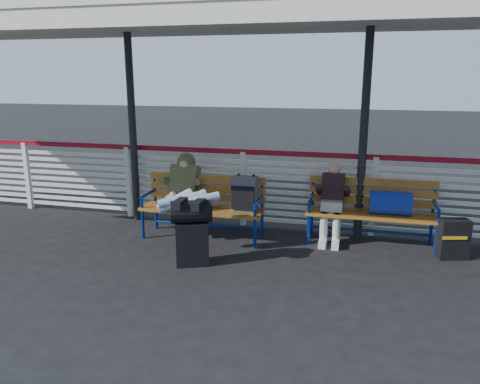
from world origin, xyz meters
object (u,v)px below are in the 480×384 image
(suitcase_side, at_px, (453,239))
(luggage_stack, at_px, (192,230))
(bench_left, at_px, (218,199))
(bench_right, at_px, (380,204))
(traveler_man, at_px, (185,196))
(companion_person, at_px, (332,201))

(suitcase_side, bearing_deg, luggage_stack, -177.06)
(bench_left, height_order, bench_right, bench_left)
(bench_right, xyz_separation_m, traveler_man, (-2.66, -0.68, 0.12))
(traveler_man, bearing_deg, suitcase_side, 5.90)
(bench_left, distance_m, traveler_man, 0.52)
(suitcase_side, bearing_deg, companion_person, 154.36)
(bench_right, bearing_deg, traveler_man, -165.67)
(bench_right, height_order, traveler_man, traveler_man)
(traveler_man, distance_m, suitcase_side, 3.64)
(luggage_stack, xyz_separation_m, companion_person, (1.65, 1.36, 0.14))
(bench_left, bearing_deg, traveler_man, -138.47)
(bench_left, xyz_separation_m, companion_person, (1.61, 0.33, -0.01))
(luggage_stack, height_order, traveler_man, traveler_man)
(companion_person, xyz_separation_m, suitcase_side, (1.60, -0.30, -0.33))
(traveler_man, height_order, companion_person, traveler_man)
(suitcase_side, bearing_deg, bench_right, 146.60)
(luggage_stack, relative_size, traveler_man, 0.52)
(companion_person, relative_size, suitcase_side, 2.16)
(traveler_man, bearing_deg, companion_person, 18.55)
(luggage_stack, bearing_deg, bench_right, 7.94)
(bench_right, relative_size, companion_person, 1.57)
(bench_left, distance_m, companion_person, 1.64)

